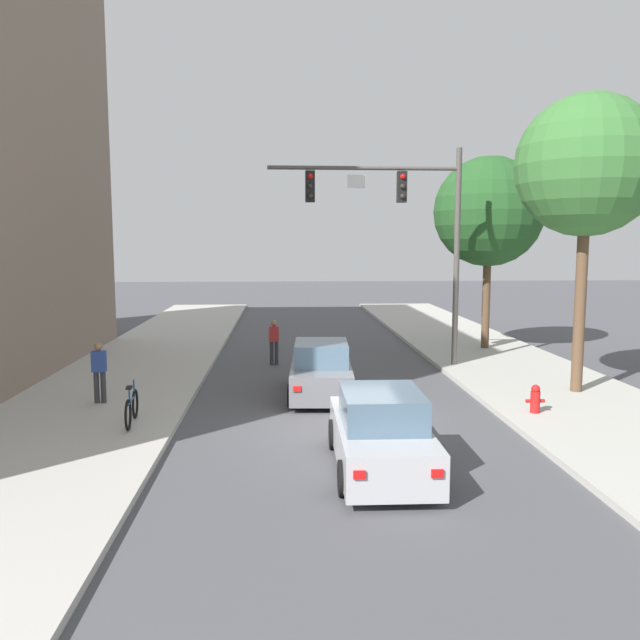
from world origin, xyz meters
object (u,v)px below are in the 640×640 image
(car_following_silver, at_px, (381,434))
(bicycle_leaning, at_px, (132,408))
(pedestrian_sidewalk_left_walker, at_px, (99,369))
(street_tree_nearest, at_px, (587,167))
(pedestrian_crossing_road, at_px, (274,340))
(traffic_signal_mast, at_px, (404,216))
(car_lead_grey, at_px, (321,371))
(street_tree_second, at_px, (489,212))
(fire_hydrant, at_px, (535,399))

(car_following_silver, bearing_deg, bicycle_leaning, 151.26)
(pedestrian_sidewalk_left_walker, relative_size, bicycle_leaning, 0.93)
(bicycle_leaning, xyz_separation_m, street_tree_nearest, (12.07, 2.72, 5.99))
(pedestrian_crossing_road, xyz_separation_m, street_tree_nearest, (8.81, -5.40, 5.62))
(car_following_silver, bearing_deg, pedestrian_sidewalk_left_walker, 142.92)
(traffic_signal_mast, bearing_deg, pedestrian_sidewalk_left_walker, -151.65)
(car_lead_grey, distance_m, pedestrian_sidewalk_left_walker, 6.11)
(street_tree_second, bearing_deg, car_lead_grey, -134.38)
(pedestrian_sidewalk_left_walker, distance_m, pedestrian_crossing_road, 7.54)
(traffic_signal_mast, xyz_separation_m, fire_hydrant, (2.17, -6.59, -4.84))
(car_following_silver, distance_m, fire_hydrant, 5.65)
(pedestrian_sidewalk_left_walker, bearing_deg, car_following_silver, -37.08)
(traffic_signal_mast, distance_m, bicycle_leaning, 11.53)
(pedestrian_crossing_road, distance_m, street_tree_second, 10.14)
(bicycle_leaning, bearing_deg, street_tree_second, 41.64)
(fire_hydrant, distance_m, street_tree_nearest, 6.78)
(street_tree_nearest, bearing_deg, car_lead_grey, 176.24)
(street_tree_nearest, bearing_deg, fire_hydrant, -133.21)
(bicycle_leaning, xyz_separation_m, fire_hydrant, (9.94, 0.45, -0.03))
(car_following_silver, bearing_deg, street_tree_nearest, 40.90)
(pedestrian_crossing_road, xyz_separation_m, bicycle_leaning, (-3.26, -8.12, -0.37))
(pedestrian_sidewalk_left_walker, distance_m, bicycle_leaning, 2.57)
(car_lead_grey, xyz_separation_m, street_tree_nearest, (7.38, -0.49, 5.81))
(fire_hydrant, relative_size, street_tree_second, 0.09)
(bicycle_leaning, relative_size, fire_hydrant, 2.46)
(car_lead_grey, height_order, pedestrian_sidewalk_left_walker, pedestrian_sidewalk_left_walker)
(car_following_silver, distance_m, bicycle_leaning, 6.24)
(street_tree_nearest, bearing_deg, street_tree_second, 91.40)
(traffic_signal_mast, bearing_deg, car_following_silver, -102.93)
(fire_hydrant, height_order, street_tree_second, street_tree_second)
(pedestrian_sidewalk_left_walker, xyz_separation_m, street_tree_second, (13.20, 8.42, 4.60))
(car_lead_grey, distance_m, fire_hydrant, 5.94)
(car_following_silver, height_order, bicycle_leaning, car_following_silver)
(car_lead_grey, bearing_deg, pedestrian_sidewalk_left_walker, -169.88)
(bicycle_leaning, xyz_separation_m, street_tree_second, (11.88, 10.56, 5.12))
(traffic_signal_mast, xyz_separation_m, pedestrian_sidewalk_left_walker, (-9.10, -4.91, -4.28))
(street_tree_second, bearing_deg, street_tree_nearest, -88.60)
(car_lead_grey, relative_size, street_tree_nearest, 0.52)
(pedestrian_crossing_road, bearing_deg, bicycle_leaning, -111.88)
(street_tree_second, bearing_deg, bicycle_leaning, -138.36)
(pedestrian_crossing_road, relative_size, bicycle_leaning, 0.93)
(bicycle_leaning, height_order, street_tree_second, street_tree_second)
(street_tree_second, bearing_deg, fire_hydrant, -100.87)
(car_following_silver, bearing_deg, fire_hydrant, 37.65)
(pedestrian_sidewalk_left_walker, bearing_deg, traffic_signal_mast, 28.35)
(traffic_signal_mast, distance_m, fire_hydrant, 8.46)
(car_lead_grey, bearing_deg, car_following_silver, -82.82)
(car_following_silver, bearing_deg, street_tree_second, 64.69)
(car_lead_grey, height_order, car_following_silver, same)
(car_lead_grey, bearing_deg, bicycle_leaning, -145.60)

